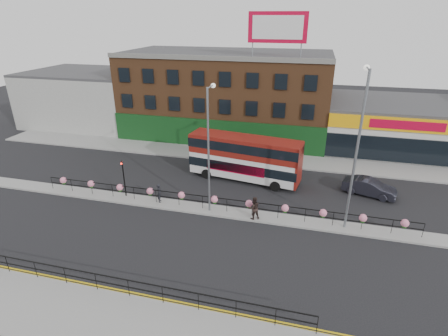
% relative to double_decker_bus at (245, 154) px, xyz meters
% --- Properties ---
extents(ground, '(120.00, 120.00, 0.00)m').
position_rel_double_decker_bus_xyz_m(ground, '(-1.12, -6.38, -2.58)').
color(ground, black).
rests_on(ground, ground).
extents(south_pavement, '(60.00, 4.00, 0.15)m').
position_rel_double_decker_bus_xyz_m(south_pavement, '(-1.12, -18.38, -2.50)').
color(south_pavement, gray).
rests_on(south_pavement, ground).
extents(north_pavement, '(60.00, 4.00, 0.15)m').
position_rel_double_decker_bus_xyz_m(north_pavement, '(-1.12, 5.62, -2.50)').
color(north_pavement, gray).
rests_on(north_pavement, ground).
extents(median, '(60.00, 1.60, 0.15)m').
position_rel_double_decker_bus_xyz_m(median, '(-1.12, -6.38, -2.50)').
color(median, gray).
rests_on(median, ground).
extents(yellow_line_inner, '(60.00, 0.10, 0.01)m').
position_rel_double_decker_bus_xyz_m(yellow_line_inner, '(-1.12, -16.08, -2.57)').
color(yellow_line_inner, gold).
rests_on(yellow_line_inner, ground).
extents(yellow_line_outer, '(60.00, 0.10, 0.01)m').
position_rel_double_decker_bus_xyz_m(yellow_line_outer, '(-1.12, -16.26, -2.57)').
color(yellow_line_outer, gold).
rests_on(yellow_line_outer, ground).
extents(brick_building, '(25.00, 12.21, 10.30)m').
position_rel_double_decker_bus_xyz_m(brick_building, '(-5.12, 13.58, 2.55)').
color(brick_building, brown).
rests_on(brick_building, ground).
extents(supermarket, '(15.00, 12.25, 5.30)m').
position_rel_double_decker_bus_xyz_m(supermarket, '(14.88, 13.52, 0.07)').
color(supermarket, silver).
rests_on(supermarket, ground).
extents(warehouse_west, '(15.50, 12.00, 7.30)m').
position_rel_double_decker_bus_xyz_m(warehouse_west, '(-25.37, 13.62, 1.07)').
color(warehouse_west, '#A1A29D').
rests_on(warehouse_west, ground).
extents(billboard, '(6.00, 0.29, 4.40)m').
position_rel_double_decker_bus_xyz_m(billboard, '(1.38, 8.61, 10.60)').
color(billboard, '#B40527').
rests_on(billboard, brick_building).
extents(median_railing, '(30.04, 0.56, 1.23)m').
position_rel_double_decker_bus_xyz_m(median_railing, '(-1.12, -6.38, -1.53)').
color(median_railing, black).
rests_on(median_railing, median).
extents(south_railing, '(20.04, 0.05, 1.12)m').
position_rel_double_decker_bus_xyz_m(south_railing, '(-3.12, -16.48, -1.62)').
color(south_railing, black).
rests_on(south_railing, south_pavement).
extents(double_decker_bus, '(10.64, 3.97, 4.20)m').
position_rel_double_decker_bus_xyz_m(double_decker_bus, '(0.00, 0.00, 0.00)').
color(double_decker_bus, silver).
rests_on(double_decker_bus, ground).
extents(car, '(3.93, 5.25, 1.46)m').
position_rel_double_decker_bus_xyz_m(car, '(11.04, -0.35, -1.85)').
color(car, '#23242D').
rests_on(car, ground).
extents(pedestrian_a, '(0.84, 0.78, 1.60)m').
position_rel_double_decker_bus_xyz_m(pedestrian_a, '(-5.88, -6.21, -1.63)').
color(pedestrian_a, black).
rests_on(pedestrian_a, median).
extents(pedestrian_b, '(1.45, 1.42, 1.82)m').
position_rel_double_decker_bus_xyz_m(pedestrian_b, '(2.10, -6.89, -1.52)').
color(pedestrian_b, black).
rests_on(pedestrian_b, median).
extents(lamp_column_west, '(0.35, 1.70, 9.70)m').
position_rel_double_decker_bus_xyz_m(lamp_column_west, '(-1.49, -6.30, 3.32)').
color(lamp_column_west, gray).
rests_on(lamp_column_west, median).
extents(lamp_column_east, '(0.40, 1.98, 11.26)m').
position_rel_double_decker_bus_xyz_m(lamp_column_east, '(8.73, -6.06, 4.24)').
color(lamp_column_east, gray).
rests_on(lamp_column_east, median).
extents(traffic_light_median, '(0.15, 0.28, 3.65)m').
position_rel_double_decker_bus_xyz_m(traffic_light_median, '(-9.12, -5.99, -0.11)').
color(traffic_light_median, black).
rests_on(traffic_light_median, median).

